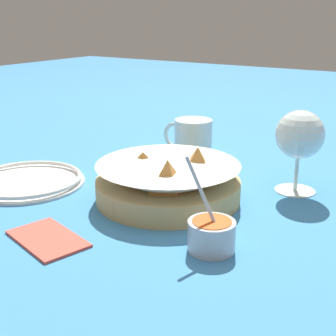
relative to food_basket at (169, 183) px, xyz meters
name	(u,v)px	position (x,y,z in m)	size (l,w,h in m)	color
ground_plane	(168,191)	(0.02, -0.03, -0.03)	(4.00, 4.00, 0.00)	teal
food_basket	(169,183)	(0.00, 0.00, 0.00)	(0.25, 0.25, 0.09)	tan
sauce_cup	(211,234)	(-0.15, 0.12, -0.01)	(0.08, 0.07, 0.13)	#B7B7BC
wine_glass	(300,137)	(-0.17, -0.16, 0.07)	(0.09, 0.09, 0.15)	silver
beer_mug	(193,140)	(0.09, -0.23, 0.01)	(0.12, 0.08, 0.09)	silver
side_plate	(27,180)	(0.26, 0.08, -0.02)	(0.21, 0.21, 0.01)	white
napkin	(48,238)	(0.06, 0.22, -0.03)	(0.14, 0.10, 0.01)	#DB4C3D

